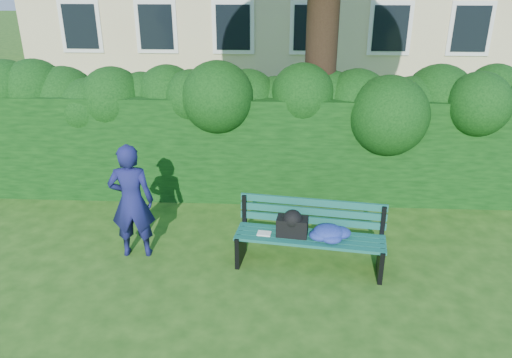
{
  "coord_description": "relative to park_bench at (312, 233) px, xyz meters",
  "views": [
    {
      "loc": [
        0.34,
        -5.96,
        3.77
      ],
      "look_at": [
        0.0,
        0.6,
        0.95
      ],
      "focal_mm": 35.0,
      "sensor_mm": 36.0,
      "label": 1
    }
  ],
  "objects": [
    {
      "name": "man_reading",
      "position": [
        -2.44,
        0.17,
        0.32
      ],
      "size": [
        0.63,
        0.45,
        1.64
      ],
      "primitive_type": "imported",
      "rotation": [
        0.0,
        0.0,
        3.24
      ],
      "color": "#171951",
      "rests_on": "ground"
    },
    {
      "name": "park_bench",
      "position": [
        0.0,
        0.0,
        0.0
      ],
      "size": [
        2.03,
        0.82,
        0.89
      ],
      "rotation": [
        0.0,
        0.0,
        -0.14
      ],
      "color": "#115750",
      "rests_on": "ground"
    },
    {
      "name": "hedge",
      "position": [
        -0.78,
        2.33,
        0.4
      ],
      "size": [
        10.0,
        1.0,
        1.8
      ],
      "color": "black",
      "rests_on": "ground"
    },
    {
      "name": "ground",
      "position": [
        -0.78,
        0.13,
        -0.5
      ],
      "size": [
        80.0,
        80.0,
        0.0
      ],
      "primitive_type": "plane",
      "color": "#214C14",
      "rests_on": "ground"
    }
  ]
}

